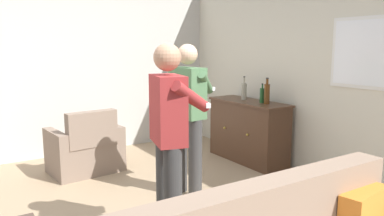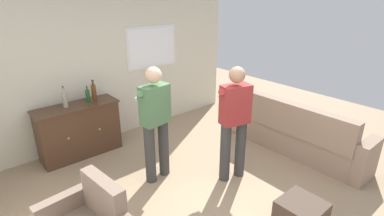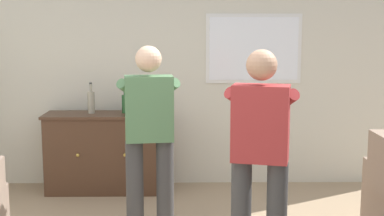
% 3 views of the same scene
% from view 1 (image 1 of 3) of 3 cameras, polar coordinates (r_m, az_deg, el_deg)
% --- Properties ---
extents(wall_back_with_window, '(5.20, 0.15, 2.80)m').
position_cam_1_polar(wall_back_with_window, '(5.00, 18.72, 6.03)').
color(wall_back_with_window, beige).
rests_on(wall_back_with_window, ground).
extents(wall_side_left, '(0.12, 5.20, 2.80)m').
position_cam_1_polar(wall_side_left, '(5.95, -20.68, 6.34)').
color(wall_side_left, beige).
rests_on(wall_side_left, ground).
extents(armchair, '(0.73, 0.94, 0.85)m').
position_cam_1_polar(armchair, '(5.16, -15.83, -6.31)').
color(armchair, '#7F6B5B').
rests_on(armchair, ground).
extents(sideboard_cabinet, '(1.31, 0.49, 0.88)m').
position_cam_1_polar(sideboard_cabinet, '(5.49, 8.54, -3.47)').
color(sideboard_cabinet, '#472D1E').
rests_on(sideboard_cabinet, ground).
extents(bottle_wine_green, '(0.08, 0.08, 0.34)m').
position_cam_1_polar(bottle_wine_green, '(5.51, 7.93, 2.58)').
color(bottle_wine_green, gray).
rests_on(bottle_wine_green, sideboard_cabinet).
extents(bottle_liquor_amber, '(0.07, 0.07, 0.27)m').
position_cam_1_polar(bottle_liquor_amber, '(5.25, 10.64, 1.94)').
color(bottle_liquor_amber, '#1E4C23').
rests_on(bottle_liquor_amber, sideboard_cabinet).
extents(bottle_spirits_clear, '(0.08, 0.08, 0.36)m').
position_cam_1_polar(bottle_spirits_clear, '(5.16, 11.34, 2.23)').
color(bottle_spirits_clear, '#593314').
rests_on(bottle_spirits_clear, sideboard_cabinet).
extents(person_standing_left, '(0.55, 0.50, 1.68)m').
position_cam_1_polar(person_standing_left, '(4.10, -0.55, -0.67)').
color(person_standing_left, '#383838').
rests_on(person_standing_left, ground).
extents(person_standing_right, '(0.54, 0.51, 1.68)m').
position_cam_1_polar(person_standing_right, '(3.04, -3.45, -4.27)').
color(person_standing_right, '#383838').
rests_on(person_standing_right, ground).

